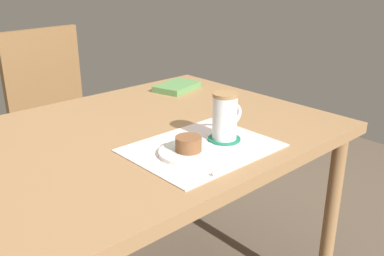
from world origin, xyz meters
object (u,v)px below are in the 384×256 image
Objects in this scene: dining_table at (142,152)px; pastry_plate at (188,152)px; pastry at (188,144)px; coffee_mug at (225,116)px; wooden_chair at (61,123)px; small_book at (177,87)px.

pastry_plate reaches higher than dining_table.
coffee_mug is (0.15, 0.01, 0.04)m from pastry.
wooden_chair reaches higher than coffee_mug.
pastry_plate is (-0.12, -1.05, 0.23)m from wooden_chair.
small_book is (0.26, 0.51, -0.07)m from coffee_mug.
wooden_chair reaches higher than pastry_plate.
pastry reaches higher than pastry_plate.
pastry is (-0.12, -1.05, 0.26)m from wooden_chair.
wooden_chair is 1.09m from pastry.
pastry_plate is 0.90× the size of small_book.
small_book is at bearing 113.03° from wooden_chair.
small_book is (0.28, -0.53, 0.23)m from wooden_chair.
dining_table is at bearing 85.32° from pastry.
pastry is 0.15m from coffee_mug.
pastry is 0.52× the size of coffee_mug.
small_book is (0.40, 0.52, 0.00)m from pastry_plate.
dining_table is 7.25× the size of pastry_plate.
pastry is 0.66m from small_book.
coffee_mug is (0.15, 0.01, 0.07)m from pastry_plate.
small_book is at bearing 63.56° from coffee_mug.
pastry is at bearing -177.19° from coffee_mug.
small_book is at bearing 36.00° from dining_table.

